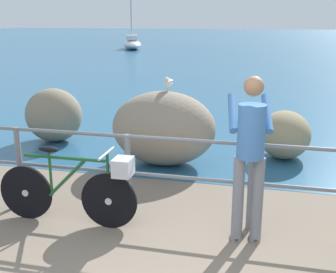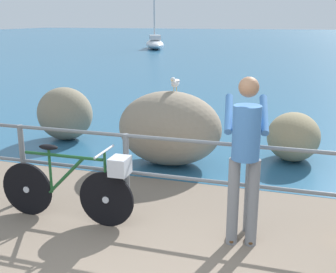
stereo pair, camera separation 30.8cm
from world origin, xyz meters
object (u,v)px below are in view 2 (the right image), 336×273
Objects in this scene: person_at_railing at (245,154)px; breakwater_boulder_main at (170,128)px; bicycle at (76,185)px; seagull at (175,82)px; breakwater_boulder_right at (293,137)px; sailboat at (155,43)px; breakwater_boulder_left at (65,114)px.

breakwater_boulder_main is at bearing 24.68° from person_at_railing.
bicycle is 2.57m from seagull.
sailboat is (-10.76, 24.45, 0.02)m from breakwater_boulder_right.
bicycle is 1.54× the size of breakwater_boulder_left.
breakwater_boulder_main reaches higher than breakwater_boulder_left.
breakwater_boulder_left reaches higher than bicycle.
breakwater_boulder_main is 2.09m from breakwater_boulder_right.
breakwater_boulder_left is (-2.38, 0.79, -0.08)m from breakwater_boulder_main.
breakwater_boulder_right is at bearing 113.60° from seagull.
breakwater_boulder_right is 0.22× the size of sailboat.
person_at_railing reaches higher than breakwater_boulder_main.
bicycle is 3.65m from breakwater_boulder_left.
breakwater_boulder_left is 4.31m from breakwater_boulder_right.
breakwater_boulder_main is at bearing -18.43° from breakwater_boulder_left.
breakwater_boulder_right is 3.15× the size of seagull.
bicycle is 28.79m from sailboat.
breakwater_boulder_left is 2.69m from seagull.
sailboat is at bearing 104.77° from breakwater_boulder_left.
breakwater_boulder_left is (-3.85, 3.02, -0.48)m from person_at_railing.
breakwater_boulder_left is 25.28m from sailboat.
person_at_railing is 2.71m from seagull.
breakwater_boulder_main is at bearing 175.22° from sailboat.
seagull is at bearing 77.62° from bicycle.
breakwater_boulder_left is (-1.95, 3.09, 0.05)m from bicycle.
breakwater_boulder_left is 3.27× the size of seagull.
breakwater_boulder_left is at bearing 161.57° from breakwater_boulder_main.
person_at_railing is 3.11m from breakwater_boulder_right.
sailboat is at bearing 113.75° from breakwater_boulder_right.
breakwater_boulder_main is 26.74m from sailboat.
bicycle is 1.00× the size of breakwater_boulder_main.
person_at_railing is 4.92m from breakwater_boulder_left.
breakwater_boulder_main is at bearing -42.23° from seagull.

